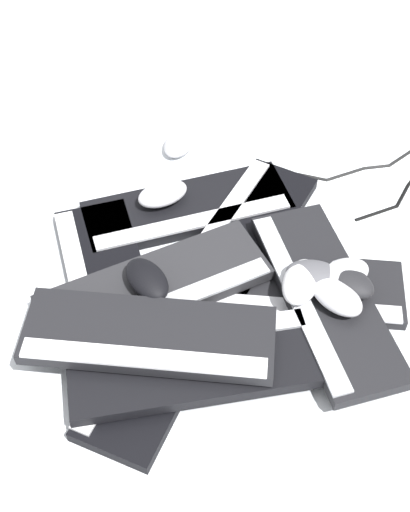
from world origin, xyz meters
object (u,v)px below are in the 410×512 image
(keyboard_5, at_px, (324,297))
(mouse_1, at_px, (180,142))
(keyboard_3, at_px, (242,236))
(keyboard_4, at_px, (188,209))
(keyboard_6, at_px, (194,364))
(keyboard_8, at_px, (155,288))
(mouse_0, at_px, (336,296))
(keyboard_1, at_px, (163,349))
(keyboard_0, at_px, (108,287))
(mouse_6, at_px, (147,281))
(mouse_2, at_px, (315,275))
(mouse_4, at_px, (301,282))
(mouse_5, at_px, (347,280))
(mouse_3, at_px, (163,194))
(mouse_7, at_px, (342,274))
(keyboard_2, at_px, (290,289))
(keyboard_7, at_px, (149,336))

(keyboard_5, distance_m, mouse_1, 0.55)
(keyboard_3, distance_m, keyboard_5, 0.23)
(keyboard_4, relative_size, keyboard_6, 1.03)
(keyboard_8, relative_size, mouse_0, 4.23)
(keyboard_1, relative_size, mouse_1, 4.14)
(keyboard_0, bearing_deg, mouse_6, 149.71)
(mouse_0, relative_size, mouse_2, 1.00)
(keyboard_4, height_order, mouse_6, mouse_6)
(mouse_4, xyz_separation_m, mouse_5, (-0.09, 0.01, 0.00))
(keyboard_1, distance_m, keyboard_8, 0.12)
(mouse_3, distance_m, mouse_7, 0.42)
(keyboard_2, distance_m, keyboard_8, 0.26)
(mouse_7, bearing_deg, keyboard_5, -166.13)
(keyboard_2, relative_size, mouse_0, 4.20)
(keyboard_4, xyz_separation_m, mouse_7, (-0.26, 0.27, 0.07))
(mouse_3, bearing_deg, keyboard_7, -119.12)
(keyboard_2, relative_size, mouse_3, 4.20)
(keyboard_6, distance_m, keyboard_8, 0.18)
(keyboard_2, bearing_deg, mouse_2, 148.89)
(keyboard_6, relative_size, mouse_4, 4.06)
(keyboard_3, bearing_deg, keyboard_6, 66.51)
(keyboard_1, height_order, mouse_5, mouse_5)
(keyboard_1, bearing_deg, mouse_3, -95.22)
(keyboard_4, distance_m, keyboard_6, 0.41)
(mouse_3, xyz_separation_m, mouse_6, (0.05, 0.25, 0.03))
(keyboard_0, xyz_separation_m, mouse_5, (-0.44, 0.09, 0.07))
(keyboard_2, height_order, keyboard_3, same)
(keyboard_8, relative_size, mouse_4, 4.23)
(mouse_6, bearing_deg, mouse_1, 140.28)
(mouse_2, bearing_deg, mouse_6, 14.42)
(keyboard_6, relative_size, mouse_1, 4.06)
(mouse_4, bearing_deg, keyboard_5, 102.34)
(keyboard_2, height_order, keyboard_4, same)
(keyboard_1, bearing_deg, mouse_7, -167.05)
(keyboard_7, distance_m, keyboard_8, 0.13)
(keyboard_0, distance_m, keyboard_3, 0.30)
(keyboard_6, xyz_separation_m, mouse_4, (-0.21, -0.13, 0.04))
(keyboard_0, xyz_separation_m, keyboard_7, (-0.07, 0.16, 0.06))
(mouse_0, distance_m, mouse_5, 0.04)
(keyboard_1, xyz_separation_m, keyboard_6, (-0.05, 0.06, 0.03))
(mouse_6, bearing_deg, keyboard_0, -146.66)
(keyboard_2, height_order, mouse_2, mouse_2)
(keyboard_0, bearing_deg, mouse_4, 166.83)
(mouse_2, bearing_deg, mouse_0, 136.95)
(mouse_0, distance_m, mouse_4, 0.07)
(mouse_2, bearing_deg, mouse_5, 179.96)
(keyboard_0, relative_size, mouse_5, 4.16)
(keyboard_1, height_order, mouse_7, mouse_7)
(keyboard_1, relative_size, keyboard_5, 0.99)
(mouse_7, bearing_deg, mouse_0, -132.86)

